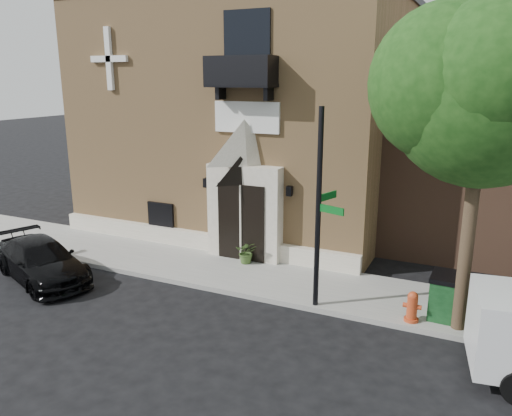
{
  "coord_description": "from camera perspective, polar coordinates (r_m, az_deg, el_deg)",
  "views": [
    {
      "loc": [
        6.2,
        -11.8,
        6.14
      ],
      "look_at": [
        -0.23,
        2.0,
        2.16
      ],
      "focal_mm": 35.0,
      "sensor_mm": 36.0,
      "label": 1
    }
  ],
  "objects": [
    {
      "name": "street_tree_left",
      "position": [
        12.15,
        24.74,
        12.06
      ],
      "size": [
        4.97,
        4.38,
        7.77
      ],
      "color": "#38281C",
      "rests_on": "sidewalk"
    },
    {
      "name": "church",
      "position": [
        21.84,
        0.04,
        10.71
      ],
      "size": [
        12.2,
        11.01,
        9.3
      ],
      "color": "tan",
      "rests_on": "ground"
    },
    {
      "name": "planter",
      "position": [
        16.62,
        -1.07,
        -5.05
      ],
      "size": [
        0.86,
        0.8,
        0.77
      ],
      "primitive_type": "imported",
      "rotation": [
        0.0,
        0.0,
        0.36
      ],
      "color": "#405D28",
      "rests_on": "sidewalk"
    },
    {
      "name": "black_sedan",
      "position": [
        16.98,
        -23.32,
        -5.55
      ],
      "size": [
        4.64,
        3.21,
        1.25
      ],
      "primitive_type": "imported",
      "rotation": [
        0.0,
        0.0,
        1.19
      ],
      "color": "black",
      "rests_on": "ground"
    },
    {
      "name": "sidewalk",
      "position": [
        15.52,
        3.38,
        -8.37
      ],
      "size": [
        42.0,
        3.0,
        0.15
      ],
      "primitive_type": "cube",
      "color": "gray",
      "rests_on": "ground"
    },
    {
      "name": "dumpster",
      "position": [
        13.81,
        22.94,
        -9.61
      ],
      "size": [
        1.81,
        1.07,
        1.16
      ],
      "rotation": [
        0.0,
        0.0,
        -0.04
      ],
      "color": "#0D3315",
      "rests_on": "sidewalk"
    },
    {
      "name": "fire_hydrant",
      "position": [
        13.42,
        17.41,
        -10.7
      ],
      "size": [
        0.46,
        0.37,
        0.8
      ],
      "color": "#B43E1B",
      "rests_on": "sidewalk"
    },
    {
      "name": "ground",
      "position": [
        14.68,
        -2.51,
        -10.08
      ],
      "size": [
        120.0,
        120.0,
        0.0
      ],
      "primitive_type": "plane",
      "color": "black",
      "rests_on": "ground"
    },
    {
      "name": "street_sign",
      "position": [
        13.03,
        7.26,
        -0.19
      ],
      "size": [
        0.81,
        1.01,
        5.32
      ],
      "rotation": [
        0.0,
        0.0,
        -0.32
      ],
      "color": "black",
      "rests_on": "sidewalk"
    }
  ]
}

